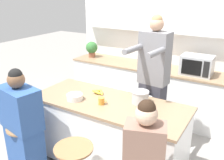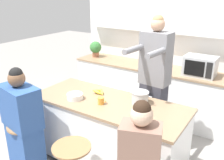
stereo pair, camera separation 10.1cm
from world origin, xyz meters
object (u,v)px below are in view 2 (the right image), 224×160
banana_bunch (99,92)px  potted_plant (96,48)px  person_cooking (154,88)px  cooking_pot (140,98)px  kitchen_island (109,133)px  person_wrapped_blanket (23,127)px  microwave (200,66)px  coffee_cup_near (101,101)px  fruit_bowl (75,96)px  bar_stool_leftmost (27,145)px

banana_bunch → potted_plant: bearing=127.8°
person_cooking → cooking_pot: size_ratio=6.36×
kitchen_island → potted_plant: potted_plant is taller
kitchen_island → potted_plant: size_ratio=6.27×
person_wrapped_blanket → microwave: size_ratio=2.88×
microwave → banana_bunch: bearing=-122.1°
coffee_cup_near → microwave: size_ratio=0.23×
kitchen_island → person_wrapped_blanket: bearing=-138.5°
potted_plant → fruit_bowl: bearing=-60.6°
potted_plant → coffee_cup_near: bearing=-51.8°
person_wrapped_blanket → coffee_cup_near: person_wrapped_blanket is taller
kitchen_island → person_wrapped_blanket: (-0.75, -0.67, 0.18)m
fruit_bowl → coffee_cup_near: 0.35m
cooking_pot → banana_bunch: 0.57m
bar_stool_leftmost → person_cooking: bearing=49.2°
banana_bunch → potted_plant: size_ratio=0.61×
kitchen_island → microwave: 1.78m
banana_bunch → microwave: (0.88, 1.41, 0.13)m
cooking_pot → coffee_cup_near: 0.45m
person_wrapped_blanket → fruit_bowl: 0.69m
microwave → bar_stool_leftmost: bearing=-122.6°
person_cooking → banana_bunch: 0.72m
cooking_pot → coffee_cup_near: size_ratio=2.76×
person_cooking → potted_plant: bearing=154.2°
cooking_pot → fruit_bowl: (-0.72, -0.32, -0.04)m
bar_stool_leftmost → potted_plant: bearing=105.2°
coffee_cup_near → banana_bunch: coffee_cup_near is taller
bar_stool_leftmost → fruit_bowl: 0.82m
potted_plant → banana_bunch: bearing=-52.2°
person_wrapped_blanket → banana_bunch: bearing=67.8°
kitchen_island → cooking_pot: 0.63m
person_cooking → banana_bunch: size_ratio=10.20×
kitchen_island → microwave: (0.65, 1.55, 0.59)m
banana_bunch → microwave: microwave is taller
kitchen_island → bar_stool_leftmost: kitchen_island is taller
cooking_pot → fruit_bowl: bearing=-156.2°
bar_stool_leftmost → coffee_cup_near: (0.72, 0.55, 0.55)m
cooking_pot → microwave: 1.42m
kitchen_island → person_cooking: (0.31, 0.59, 0.48)m
kitchen_island → bar_stool_leftmost: bearing=-139.5°
person_cooking → potted_plant: person_cooking is taller
kitchen_island → banana_bunch: (-0.24, 0.14, 0.46)m
microwave → person_wrapped_blanket: bearing=-122.3°
person_wrapped_blanket → coffee_cup_near: size_ratio=12.77×
fruit_bowl → banana_bunch: 0.33m
fruit_bowl → kitchen_island: bearing=22.5°
bar_stool_leftmost → cooking_pot: bearing=36.4°
person_wrapped_blanket → cooking_pot: (1.09, 0.83, 0.33)m
cooking_pot → banana_bunch: bearing=-177.7°
banana_bunch → cooking_pot: bearing=2.3°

